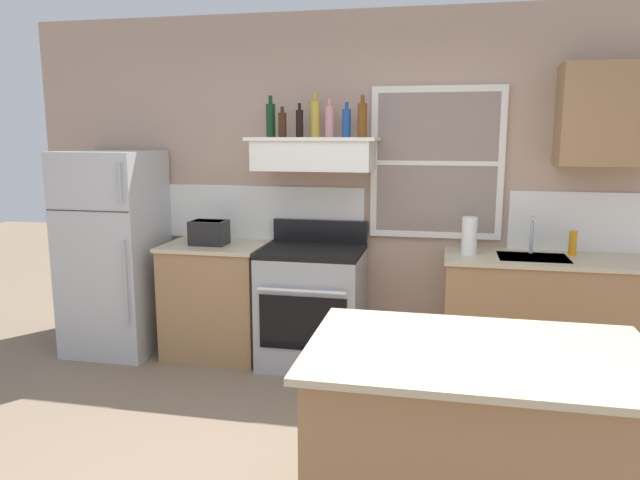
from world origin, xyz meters
The scene contains 19 objects.
back_wall centered at (0.03, 2.23, 1.35)m, with size 5.40×0.11×2.70m.
refrigerator centered at (-1.90, 1.84, 0.82)m, with size 0.70×0.72×1.64m.
counter_left_of_stove centered at (-1.05, 1.90, 0.46)m, with size 0.79×0.63×0.91m.
toaster centered at (-1.08, 1.86, 1.01)m, with size 0.30×0.20×0.19m.
stove_range centered at (-0.25, 1.86, 0.46)m, with size 0.76×0.69×1.09m.
range_hood_shelf centered at (-0.25, 1.96, 1.62)m, with size 0.96×0.52×0.24m.
bottle_dark_green_wine centered at (-0.60, 2.00, 1.88)m, with size 0.07×0.07×0.31m.
bottle_brown_stout centered at (-0.49, 1.91, 1.84)m, with size 0.06×0.06×0.22m.
bottle_balsamic_dark centered at (-0.36, 1.94, 1.85)m, with size 0.06×0.06×0.25m.
bottle_champagne_gold_foil centered at (-0.26, 2.00, 1.88)m, with size 0.08×0.08×0.33m.
bottle_rose_pink centered at (-0.14, 1.98, 1.86)m, with size 0.07×0.07×0.28m.
bottle_blue_liqueur centered at (-0.02, 2.01, 1.85)m, with size 0.07×0.07×0.26m.
bottle_amber_wine centered at (0.10, 1.98, 1.87)m, with size 0.07×0.07×0.31m.
counter_right_with_sink centered at (1.45, 1.90, 0.46)m, with size 1.43×0.63×0.91m.
sink_faucet centered at (1.35, 2.00, 1.08)m, with size 0.03×0.17×0.28m.
paper_towel_roll centered at (0.91, 1.90, 1.04)m, with size 0.11×0.11×0.27m, color white.
dish_soap_bottle centered at (1.63, 2.00, 1.00)m, with size 0.06×0.06×0.18m, color orange.
kitchen_island centered at (0.89, -0.09, 0.46)m, with size 1.40×0.90×0.91m.
upper_cabinet_right centered at (1.80, 2.04, 1.90)m, with size 0.64×0.32×0.70m.
Camera 1 is at (0.73, -2.49, 1.78)m, focal length 33.60 mm.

